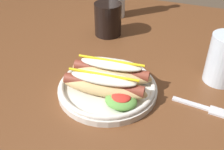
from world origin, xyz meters
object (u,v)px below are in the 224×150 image
Objects in this scene: water_cup at (224,59)px; fork at (203,107)px; soda_cup at (108,19)px; hot_dog_plate at (108,84)px.

fork is at bearing -101.63° from water_cup.
soda_cup is 0.83× the size of water_cup.
water_cup is at bearing 31.04° from hot_dog_plate.
soda_cup is (-0.11, 0.29, 0.03)m from hot_dog_plate.
hot_dog_plate is 0.29m from water_cup.
water_cup is (0.36, -0.14, 0.01)m from soda_cup.
soda_cup reaches higher than fork.
soda_cup is 0.39m from water_cup.
fork is at bearing -37.97° from soda_cup.
hot_dog_plate is 1.98× the size of fork.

